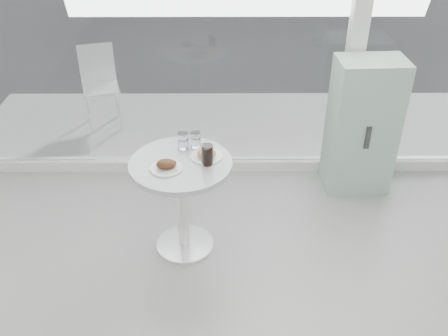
{
  "coord_description": "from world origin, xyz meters",
  "views": [
    {
      "loc": [
        -0.21,
        -1.01,
        2.62
      ],
      "look_at": [
        -0.2,
        1.7,
        0.85
      ],
      "focal_mm": 40.0,
      "sensor_mm": 36.0,
      "label": 1
    }
  ],
  "objects_px": {
    "cola_glass": "(207,155)",
    "mint_cabinet": "(362,127)",
    "water_tumbler_a": "(183,142)",
    "patio_chair": "(100,80)",
    "plate_fritter": "(167,166)",
    "plate_donut": "(207,155)",
    "main_table": "(182,188)",
    "water_tumbler_b": "(196,141)"
  },
  "relations": [
    {
      "from": "cola_glass",
      "to": "mint_cabinet",
      "type": "bearing_deg",
      "value": 33.4
    },
    {
      "from": "water_tumbler_a",
      "to": "patio_chair",
      "type": "bearing_deg",
      "value": 119.25
    },
    {
      "from": "mint_cabinet",
      "to": "plate_fritter",
      "type": "xyz_separation_m",
      "value": [
        -1.57,
        -0.91,
        0.2
      ]
    },
    {
      "from": "cola_glass",
      "to": "plate_fritter",
      "type": "bearing_deg",
      "value": -167.67
    },
    {
      "from": "mint_cabinet",
      "to": "patio_chair",
      "type": "xyz_separation_m",
      "value": [
        -2.48,
        1.15,
        -0.07
      ]
    },
    {
      "from": "plate_donut",
      "to": "water_tumbler_a",
      "type": "distance_m",
      "value": 0.21
    },
    {
      "from": "main_table",
      "to": "water_tumbler_a",
      "type": "height_order",
      "value": "water_tumbler_a"
    },
    {
      "from": "main_table",
      "to": "patio_chair",
      "type": "bearing_deg",
      "value": 116.72
    },
    {
      "from": "plate_donut",
      "to": "cola_glass",
      "type": "relative_size",
      "value": 1.51
    },
    {
      "from": "patio_chair",
      "to": "cola_glass",
      "type": "bearing_deg",
      "value": -75.68
    },
    {
      "from": "main_table",
      "to": "plate_donut",
      "type": "xyz_separation_m",
      "value": [
        0.18,
        0.06,
        0.24
      ]
    },
    {
      "from": "plate_fritter",
      "to": "cola_glass",
      "type": "relative_size",
      "value": 1.47
    },
    {
      "from": "plate_donut",
      "to": "water_tumbler_b",
      "type": "relative_size",
      "value": 1.89
    },
    {
      "from": "mint_cabinet",
      "to": "cola_glass",
      "type": "distance_m",
      "value": 1.57
    },
    {
      "from": "main_table",
      "to": "water_tumbler_b",
      "type": "distance_m",
      "value": 0.35
    },
    {
      "from": "mint_cabinet",
      "to": "plate_fritter",
      "type": "relative_size",
      "value": 5.41
    },
    {
      "from": "plate_donut",
      "to": "water_tumbler_b",
      "type": "bearing_deg",
      "value": 120.21
    },
    {
      "from": "mint_cabinet",
      "to": "plate_fritter",
      "type": "distance_m",
      "value": 1.82
    },
    {
      "from": "mint_cabinet",
      "to": "cola_glass",
      "type": "height_order",
      "value": "mint_cabinet"
    },
    {
      "from": "water_tumbler_b",
      "to": "patio_chair",
      "type": "bearing_deg",
      "value": 121.64
    },
    {
      "from": "water_tumbler_a",
      "to": "water_tumbler_b",
      "type": "relative_size",
      "value": 1.05
    },
    {
      "from": "plate_fritter",
      "to": "cola_glass",
      "type": "distance_m",
      "value": 0.28
    },
    {
      "from": "mint_cabinet",
      "to": "water_tumbler_b",
      "type": "height_order",
      "value": "mint_cabinet"
    },
    {
      "from": "main_table",
      "to": "plate_fritter",
      "type": "distance_m",
      "value": 0.27
    },
    {
      "from": "main_table",
      "to": "water_tumbler_b",
      "type": "relative_size",
      "value": 6.48
    },
    {
      "from": "plate_fritter",
      "to": "plate_donut",
      "type": "xyz_separation_m",
      "value": [
        0.27,
        0.15,
        -0.01
      ]
    },
    {
      "from": "water_tumbler_a",
      "to": "mint_cabinet",
      "type": "bearing_deg",
      "value": 23.62
    },
    {
      "from": "water_tumbler_a",
      "to": "water_tumbler_b",
      "type": "xyz_separation_m",
      "value": [
        0.09,
        0.02,
        -0.0
      ]
    },
    {
      "from": "patio_chair",
      "to": "main_table",
      "type": "bearing_deg",
      "value": -79.51
    },
    {
      "from": "water_tumbler_b",
      "to": "cola_glass",
      "type": "distance_m",
      "value": 0.25
    },
    {
      "from": "main_table",
      "to": "water_tumbler_b",
      "type": "bearing_deg",
      "value": 64.45
    },
    {
      "from": "water_tumbler_b",
      "to": "cola_glass",
      "type": "bearing_deg",
      "value": -68.61
    },
    {
      "from": "main_table",
      "to": "cola_glass",
      "type": "xyz_separation_m",
      "value": [
        0.19,
        -0.03,
        0.29
      ]
    },
    {
      "from": "plate_fritter",
      "to": "patio_chair",
      "type": "bearing_deg",
      "value": 113.79
    },
    {
      "from": "mint_cabinet",
      "to": "patio_chair",
      "type": "height_order",
      "value": "mint_cabinet"
    },
    {
      "from": "patio_chair",
      "to": "plate_donut",
      "type": "relative_size",
      "value": 3.74
    },
    {
      "from": "plate_fritter",
      "to": "main_table",
      "type": "bearing_deg",
      "value": 45.36
    },
    {
      "from": "mint_cabinet",
      "to": "patio_chair",
      "type": "relative_size",
      "value": 1.42
    },
    {
      "from": "patio_chair",
      "to": "water_tumbler_a",
      "type": "distance_m",
      "value": 2.08
    },
    {
      "from": "main_table",
      "to": "cola_glass",
      "type": "height_order",
      "value": "cola_glass"
    },
    {
      "from": "water_tumbler_b",
      "to": "plate_fritter",
      "type": "bearing_deg",
      "value": -122.21
    },
    {
      "from": "mint_cabinet",
      "to": "water_tumbler_a",
      "type": "xyz_separation_m",
      "value": [
        -1.47,
        -0.64,
        0.23
      ]
    }
  ]
}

